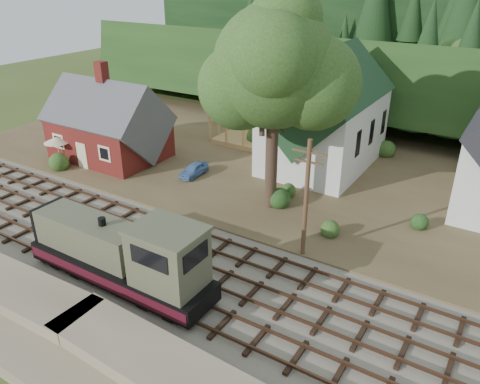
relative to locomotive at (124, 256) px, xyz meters
The scene contains 16 objects.
ground 3.69m from the locomotive, 84.08° to the left, with size 140.00×140.00×0.00m, color #384C1E.
embankment 5.90m from the locomotive, 86.76° to the right, with size 64.00×5.00×1.60m, color #7F7259.
railroad_bed 3.64m from the locomotive, 84.08° to the left, with size 64.00×11.00×0.16m, color #726B5B.
village_flat 21.10m from the locomotive, 89.15° to the left, with size 64.00×26.00×0.30m, color brown.
hillside 45.05m from the locomotive, 89.60° to the left, with size 70.00×28.00×8.00m, color #1E3F19.
ridge 61.04m from the locomotive, 89.71° to the left, with size 80.00×20.00×12.00m, color black.
depot 21.06m from the locomotive, 138.25° to the left, with size 10.80×7.41×9.00m.
church 23.00m from the locomotive, 84.18° to the left, with size 8.40×15.17×13.00m.
timber_frame 25.67m from the locomotive, 102.82° to the left, with size 8.20×6.20×6.99m.
lattice_tower 32.50m from the locomotive, 100.40° to the left, with size 3.20×3.20×12.12m.
big_tree 15.59m from the locomotive, 79.27° to the left, with size 10.90×8.40×14.70m.
telegraph_pole_near 11.19m from the locomotive, 48.29° to the left, with size 2.20×0.28×8.00m.
locomotive is the anchor object (origin of this frame).
car_blue 15.77m from the locomotive, 112.91° to the left, with size 1.30×3.24×1.10m, color #5C88C6.
car_green 24.13m from the locomotive, 147.31° to the left, with size 1.19×3.42×1.13m, color gray.
patio_set 21.02m from the locomotive, 151.21° to the left, with size 2.32×2.32×2.59m.
Camera 1 is at (17.02, -18.34, 16.82)m, focal length 35.00 mm.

